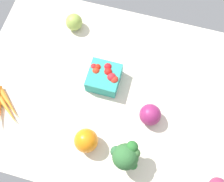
% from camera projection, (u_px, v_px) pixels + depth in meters
% --- Properties ---
extents(tablecloth, '(1.04, 0.76, 0.02)m').
position_uv_depth(tablecloth, '(112.00, 94.00, 1.06)').
color(tablecloth, beige).
rests_on(tablecloth, ground).
extents(bell_pepper_orange, '(0.11, 0.11, 0.09)m').
position_uv_depth(bell_pepper_orange, '(86.00, 141.00, 0.94)').
color(bell_pepper_orange, orange).
rests_on(bell_pepper_orange, tablecloth).
extents(broccoli_head, '(0.10, 0.09, 0.13)m').
position_uv_depth(broccoli_head, '(126.00, 156.00, 0.89)').
color(broccoli_head, '#9CCA85').
rests_on(broccoli_head, tablecloth).
extents(heirloom_tomato_green, '(0.07, 0.07, 0.07)m').
position_uv_depth(heirloom_tomato_green, '(74.00, 22.00, 1.13)').
color(heirloom_tomato_green, '#90A847').
rests_on(heirloom_tomato_green, tablecloth).
extents(red_onion_center, '(0.08, 0.08, 0.08)m').
position_uv_depth(red_onion_center, '(150.00, 115.00, 0.98)').
color(red_onion_center, '#872258').
rests_on(red_onion_center, tablecloth).
extents(berry_basket, '(0.12, 0.12, 0.08)m').
position_uv_depth(berry_basket, '(104.00, 77.00, 1.04)').
color(berry_basket, teal).
rests_on(berry_basket, tablecloth).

